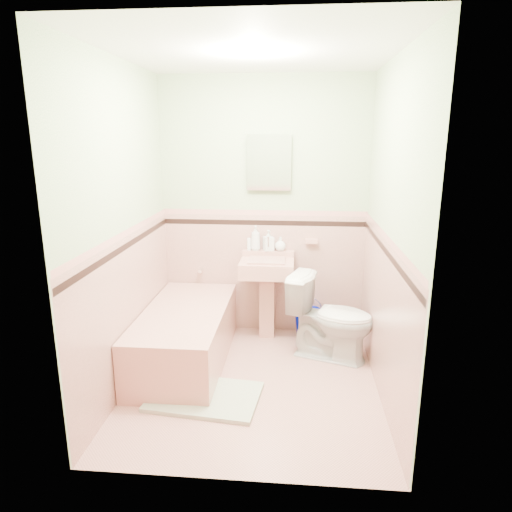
# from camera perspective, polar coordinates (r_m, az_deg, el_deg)

# --- Properties ---
(floor) EXTENTS (2.20, 2.20, 0.00)m
(floor) POSITION_cam_1_polar(r_m,az_deg,el_deg) (3.87, -0.34, -15.42)
(floor) COLOR tan
(floor) RESTS_ON ground
(ceiling) EXTENTS (2.20, 2.20, 0.00)m
(ceiling) POSITION_cam_1_polar(r_m,az_deg,el_deg) (3.40, -0.41, 24.10)
(ceiling) COLOR white
(ceiling) RESTS_ON ground
(wall_back) EXTENTS (2.50, 0.00, 2.50)m
(wall_back) POSITION_cam_1_polar(r_m,az_deg,el_deg) (4.50, 0.97, 5.81)
(wall_back) COLOR beige
(wall_back) RESTS_ON ground
(wall_front) EXTENTS (2.50, 0.00, 2.50)m
(wall_front) POSITION_cam_1_polar(r_m,az_deg,el_deg) (2.36, -2.94, -2.38)
(wall_front) COLOR beige
(wall_front) RESTS_ON ground
(wall_left) EXTENTS (0.00, 2.50, 2.50)m
(wall_left) POSITION_cam_1_polar(r_m,az_deg,el_deg) (3.66, -16.20, 3.16)
(wall_left) COLOR beige
(wall_left) RESTS_ON ground
(wall_right) EXTENTS (0.00, 2.50, 2.50)m
(wall_right) POSITION_cam_1_polar(r_m,az_deg,el_deg) (3.48, 16.29, 2.58)
(wall_right) COLOR beige
(wall_right) RESTS_ON ground
(wainscot_back) EXTENTS (2.00, 0.00, 2.00)m
(wainscot_back) POSITION_cam_1_polar(r_m,az_deg,el_deg) (4.64, 0.93, -2.18)
(wainscot_back) COLOR tan
(wainscot_back) RESTS_ON ground
(wainscot_front) EXTENTS (2.00, 0.00, 2.00)m
(wainscot_front) POSITION_cam_1_polar(r_m,az_deg,el_deg) (2.64, -2.71, -15.92)
(wainscot_front) COLOR tan
(wainscot_front) RESTS_ON ground
(wainscot_left) EXTENTS (0.00, 2.20, 2.20)m
(wainscot_left) POSITION_cam_1_polar(r_m,az_deg,el_deg) (3.83, -15.34, -6.41)
(wainscot_left) COLOR tan
(wainscot_left) RESTS_ON ground
(wainscot_right) EXTENTS (0.00, 2.20, 2.20)m
(wainscot_right) POSITION_cam_1_polar(r_m,az_deg,el_deg) (3.66, 15.37, -7.42)
(wainscot_right) COLOR tan
(wainscot_right) RESTS_ON ground
(accent_back) EXTENTS (2.00, 0.00, 2.00)m
(accent_back) POSITION_cam_1_polar(r_m,az_deg,el_deg) (4.51, 0.95, 4.14)
(accent_back) COLOR black
(accent_back) RESTS_ON ground
(accent_front) EXTENTS (2.00, 0.00, 2.00)m
(accent_front) POSITION_cam_1_polar(r_m,az_deg,el_deg) (2.42, -2.84, -5.19)
(accent_front) COLOR black
(accent_front) RESTS_ON ground
(accent_left) EXTENTS (0.00, 2.20, 2.20)m
(accent_left) POSITION_cam_1_polar(r_m,az_deg,el_deg) (3.68, -15.79, 1.18)
(accent_left) COLOR black
(accent_left) RESTS_ON ground
(accent_right) EXTENTS (0.00, 2.20, 2.20)m
(accent_right) POSITION_cam_1_polar(r_m,az_deg,el_deg) (3.50, 15.85, 0.51)
(accent_right) COLOR black
(accent_right) RESTS_ON ground
(cap_back) EXTENTS (2.00, 0.00, 2.00)m
(cap_back) POSITION_cam_1_polar(r_m,az_deg,el_deg) (4.49, 0.96, 5.40)
(cap_back) COLOR tan
(cap_back) RESTS_ON ground
(cap_front) EXTENTS (2.00, 0.00, 2.00)m
(cap_front) POSITION_cam_1_polar(r_m,az_deg,el_deg) (2.39, -2.87, -2.94)
(cap_front) COLOR tan
(cap_front) RESTS_ON ground
(cap_left) EXTENTS (0.00, 2.20, 2.20)m
(cap_left) POSITION_cam_1_polar(r_m,az_deg,el_deg) (3.66, -15.90, 2.70)
(cap_left) COLOR tan
(cap_left) RESTS_ON ground
(cap_right) EXTENTS (0.00, 2.20, 2.20)m
(cap_right) POSITION_cam_1_polar(r_m,az_deg,el_deg) (3.48, 15.96, 2.10)
(cap_right) COLOR tan
(cap_right) RESTS_ON ground
(bathtub) EXTENTS (0.70, 1.50, 0.45)m
(bathtub) POSITION_cam_1_polar(r_m,az_deg,el_deg) (4.16, -8.71, -9.90)
(bathtub) COLOR tan
(bathtub) RESTS_ON floor
(tub_faucet) EXTENTS (0.04, 0.12, 0.04)m
(tub_faucet) POSITION_cam_1_polar(r_m,az_deg,el_deg) (4.68, -6.83, -1.74)
(tub_faucet) COLOR silver
(tub_faucet) RESTS_ON wall_back
(sink) EXTENTS (0.51, 0.48, 0.80)m
(sink) POSITION_cam_1_polar(r_m,az_deg,el_deg) (4.48, 1.34, -5.49)
(sink) COLOR tan
(sink) RESTS_ON floor
(sink_faucet) EXTENTS (0.02, 0.02, 0.10)m
(sink_faucet) POSITION_cam_1_polar(r_m,az_deg,el_deg) (4.46, 1.50, 1.79)
(sink_faucet) COLOR silver
(sink_faucet) RESTS_ON sink
(medicine_cabinet) EXTENTS (0.37, 0.04, 0.47)m
(medicine_cabinet) POSITION_cam_1_polar(r_m,az_deg,el_deg) (4.42, 1.63, 11.51)
(medicine_cabinet) COLOR white
(medicine_cabinet) RESTS_ON wall_back
(soap_dish) EXTENTS (0.12, 0.07, 0.04)m
(soap_dish) POSITION_cam_1_polar(r_m,az_deg,el_deg) (4.51, 6.89, 1.84)
(soap_dish) COLOR tan
(soap_dish) RESTS_ON wall_back
(soap_bottle_left) EXTENTS (0.11, 0.11, 0.24)m
(soap_bottle_left) POSITION_cam_1_polar(r_m,az_deg,el_deg) (4.50, -0.05, 2.24)
(soap_bottle_left) COLOR #B2B2B2
(soap_bottle_left) RESTS_ON sink
(soap_bottle_mid) EXTENTS (0.12, 0.12, 0.20)m
(soap_bottle_mid) POSITION_cam_1_polar(r_m,az_deg,el_deg) (4.50, 1.57, 1.96)
(soap_bottle_mid) COLOR #B2B2B2
(soap_bottle_mid) RESTS_ON sink
(soap_bottle_right) EXTENTS (0.14, 0.14, 0.14)m
(soap_bottle_right) POSITION_cam_1_polar(r_m,az_deg,el_deg) (4.50, 3.04, 1.51)
(soap_bottle_right) COLOR #B2B2B2
(soap_bottle_right) RESTS_ON sink
(tube) EXTENTS (0.05, 0.05, 0.12)m
(tube) POSITION_cam_1_polar(r_m,az_deg,el_deg) (4.52, -0.88, 1.49)
(tube) COLOR white
(tube) RESTS_ON sink
(toilet) EXTENTS (0.84, 0.64, 0.76)m
(toilet) POSITION_cam_1_polar(r_m,az_deg,el_deg) (4.17, 9.30, -7.55)
(toilet) COLOR white
(toilet) RESTS_ON floor
(bucket) EXTENTS (0.36, 0.36, 0.27)m
(bucket) POSITION_cam_1_polar(r_m,az_deg,el_deg) (4.68, 6.44, -8.19)
(bucket) COLOR #000DA4
(bucket) RESTS_ON floor
(bath_mat) EXTENTS (0.88, 0.63, 0.03)m
(bath_mat) POSITION_cam_1_polar(r_m,az_deg,el_deg) (3.68, -6.37, -16.95)
(bath_mat) COLOR #97A388
(bath_mat) RESTS_ON floor
(shoe) EXTENTS (0.15, 0.09, 0.05)m
(shoe) POSITION_cam_1_polar(r_m,az_deg,el_deg) (3.61, -9.54, -16.96)
(shoe) COLOR #BF1E59
(shoe) RESTS_ON bath_mat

